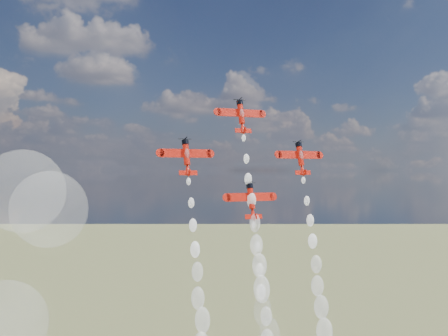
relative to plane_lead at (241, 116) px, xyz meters
The scene contains 5 objects.
plane_lead is the anchor object (origin of this frame).
plane_left 19.23m from the plane_lead, 169.55° to the right, with size 12.65×4.92×8.86m.
plane_right 19.23m from the plane_lead, 10.45° to the right, with size 12.65×4.92×8.86m.
plane_slot 22.05m from the plane_lead, 90.00° to the right, with size 12.65×4.92×8.86m.
smoke_trail_lead 52.01m from the plane_lead, 89.44° to the right, with size 5.79×18.39×59.15m.
Camera 1 is at (-52.09, -102.62, 102.51)m, focal length 42.00 mm.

